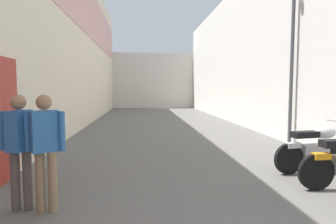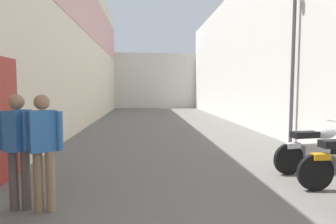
{
  "view_description": "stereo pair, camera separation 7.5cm",
  "coord_description": "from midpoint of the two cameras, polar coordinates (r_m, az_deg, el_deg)",
  "views": [
    {
      "loc": [
        -0.98,
        0.31,
        1.65
      ],
      "look_at": [
        -0.35,
        7.31,
        1.08
      ],
      "focal_mm": 31.38,
      "sensor_mm": 36.0,
      "label": 1
    },
    {
      "loc": [
        -0.91,
        0.3,
        1.65
      ],
      "look_at": [
        -0.35,
        7.31,
        1.08
      ],
      "focal_mm": 31.38,
      "sensor_mm": 36.0,
      "label": 2
    }
  ],
  "objects": [
    {
      "name": "street_lamp",
      "position": [
        9.1,
        22.33,
        12.59
      ],
      "size": [
        0.79,
        0.18,
        5.13
      ],
      "color": "#47474C",
      "rests_on": "ground"
    },
    {
      "name": "motorcycle_fifth",
      "position": [
        6.5,
        26.68,
        -6.08
      ],
      "size": [
        1.84,
        0.58,
        1.04
      ],
      "color": "black",
      "rests_on": "ground"
    },
    {
      "name": "building_left",
      "position": [
        12.62,
        -17.66,
        13.5
      ],
      "size": [
        0.45,
        25.08,
        7.23
      ],
      "color": "beige",
      "rests_on": "ground"
    },
    {
      "name": "pedestrian_further_down",
      "position": [
        4.43,
        -27.25,
        -5.44
      ],
      "size": [
        0.52,
        0.38,
        1.57
      ],
      "color": "#564C47",
      "rests_on": "ground"
    },
    {
      "name": "ground_plane",
      "position": [
        10.41,
        0.14,
        -4.53
      ],
      "size": [
        41.08,
        41.08,
        0.0
      ],
      "primitive_type": "plane",
      "color": "#66635E"
    },
    {
      "name": "building_far_end",
      "position": [
        25.8,
        -3.05,
        6.05
      ],
      "size": [
        9.79,
        2.0,
        4.62
      ],
      "primitive_type": "cube",
      "color": "beige",
      "rests_on": "ground"
    },
    {
      "name": "building_right",
      "position": [
        13.13,
        15.43,
        11.15
      ],
      "size": [
        0.45,
        25.08,
        6.37
      ],
      "color": "silver",
      "rests_on": "ground"
    },
    {
      "name": "pedestrian_mid_alley",
      "position": [
        4.22,
        -23.21,
        -5.79
      ],
      "size": [
        0.52,
        0.35,
        1.57
      ],
      "color": "#8C7251",
      "rests_on": "ground"
    }
  ]
}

